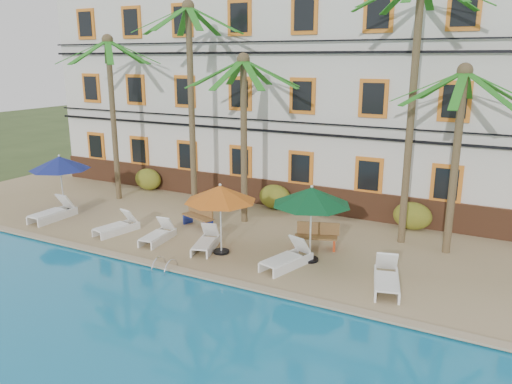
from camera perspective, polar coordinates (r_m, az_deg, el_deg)
The scene contains 24 objects.
ground at distance 17.35m, azimuth -8.73°, elevation -8.14°, with size 100.00×100.00×0.00m, color #384C23.
pool_deck at distance 21.25m, azimuth -0.77°, elevation -3.19°, with size 30.00×12.00×0.25m, color tan.
pool_coping at distance 16.58m, azimuth -10.62°, elevation -8.30°, with size 30.00×0.35×0.06m, color tan.
hotel_building at distance 24.71m, azimuth 4.81°, elevation 11.75°, with size 25.40×6.44×10.22m.
palm_a at distance 24.06m, azimuth -16.19°, elevation 10.61°, with size 4.56×4.56×7.57m.
palm_b at distance 21.23m, azimuth -7.49°, elevation 12.43°, with size 4.56×4.56×8.78m.
palm_c at distance 19.73m, azimuth -1.42°, elevation 8.92°, with size 4.56×4.56×6.74m.
palm_d at distance 18.04m, azimuth 17.62°, elevation 12.47°, with size 4.56×4.56×9.37m.
palm_e at distance 17.65m, azimuth 22.14°, elevation 6.44°, with size 4.56×4.56×6.40m.
shrub_left at distance 26.03m, azimuth -12.23°, elevation 1.43°, with size 1.50×0.90×1.10m, color #2D5819.
shrub_mid at distance 22.23m, azimuth 2.18°, elevation -0.56°, with size 1.50×0.90×1.10m, color #2D5819.
shrub_right at distance 20.50m, azimuth 17.44°, elevation -2.62°, with size 1.50×0.90×1.10m, color #2D5819.
umbrella_blue at distance 22.97m, azimuth -21.52°, elevation 3.08°, with size 2.55×2.55×2.55m.
umbrella_red at distance 16.80m, azimuth -4.10°, elevation -0.22°, with size 2.48×2.48×2.48m.
umbrella_green at distance 16.16m, azimuth 6.37°, elevation -0.52°, with size 2.60×2.60×2.60m.
lounger_a at distance 22.49m, azimuth -22.15°, elevation -2.14°, with size 0.74×2.04×0.96m.
lounger_b at distance 20.00m, azimuth -15.58°, elevation -3.75°, with size 1.00×1.87×0.84m.
lounger_c at distance 18.76m, azimuth -11.12°, elevation -4.76°, with size 0.79×1.77×0.81m.
lounger_d at distance 17.76m, azimuth -5.72°, elevation -5.67°, with size 1.10×1.85×0.82m.
lounger_e at distance 16.25m, azimuth 3.60°, elevation -7.53°, with size 1.22×2.05×0.91m.
lounger_f at distance 15.29m, azimuth 14.70°, elevation -9.53°, with size 1.18×2.07×0.93m.
bench_left at distance 20.02m, azimuth -6.50°, elevation -2.67°, with size 1.57×0.90×0.93m.
bench_right at distance 17.82m, azimuth 6.87°, elevation -4.95°, with size 1.57×0.92×0.93m.
pool_ladder at distance 16.43m, azimuth -10.36°, elevation -8.64°, with size 0.54×0.74×0.74m.
Camera 1 is at (9.62, -12.74, 6.79)m, focal length 35.00 mm.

